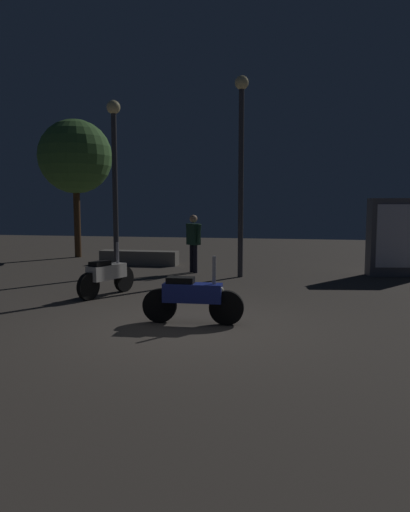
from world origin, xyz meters
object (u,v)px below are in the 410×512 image
object	(u,v)px
kiosk_billboard	(399,237)
motorcycle_blue_foreground	(192,297)
streetlamp_near	(115,165)
motorcycle_white_parked_left	(107,275)
person_rider_beside	(193,238)
streetlamp_far	(241,152)

from	to	relation	value
kiosk_billboard	motorcycle_blue_foreground	bearing A→B (deg)	46.14
motorcycle_blue_foreground	streetlamp_near	xyz separation A→B (m)	(-3.17, 4.59, 2.54)
motorcycle_white_parked_left	kiosk_billboard	xyz separation A→B (m)	(6.60, 4.24, 0.61)
motorcycle_white_parked_left	person_rider_beside	xyz separation A→B (m)	(1.03, 3.73, 0.54)
person_rider_beside	streetlamp_near	xyz separation A→B (m)	(-1.89, -1.08, 2.00)
motorcycle_white_parked_left	person_rider_beside	world-z (taller)	person_rider_beside
person_rider_beside	streetlamp_near	world-z (taller)	streetlamp_near
streetlamp_near	kiosk_billboard	bearing A→B (deg)	12.04
motorcycle_blue_foreground	streetlamp_far	size ratio (longest dim) A/B	0.32
motorcycle_white_parked_left	motorcycle_blue_foreground	bearing A→B (deg)	-111.03
motorcycle_blue_foreground	kiosk_billboard	distance (m)	7.55
motorcycle_blue_foreground	streetlamp_far	world-z (taller)	streetlamp_far
person_rider_beside	kiosk_billboard	bearing A→B (deg)	-46.57
streetlamp_near	kiosk_billboard	distance (m)	7.87
motorcycle_blue_foreground	streetlamp_far	bearing A→B (deg)	85.75
motorcycle_blue_foreground	kiosk_billboard	xyz separation A→B (m)	(4.29, 6.18, 0.61)
person_rider_beside	streetlamp_near	size ratio (longest dim) A/B	0.35
streetlamp_near	streetlamp_far	world-z (taller)	streetlamp_far
person_rider_beside	streetlamp_far	distance (m)	2.77
person_rider_beside	streetlamp_far	size ratio (longest dim) A/B	0.31
person_rider_beside	streetlamp_near	bearing A→B (deg)	158.13
motorcycle_blue_foreground	streetlamp_near	distance (m)	6.13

